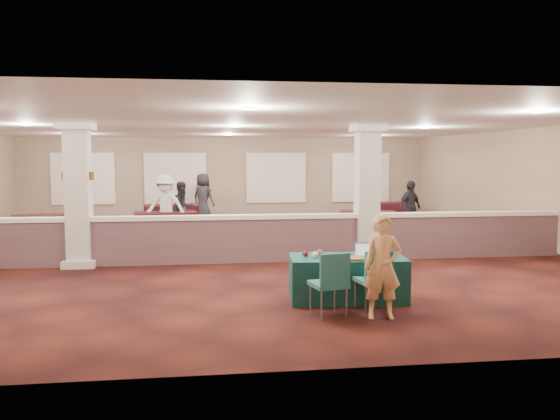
{
  "coord_description": "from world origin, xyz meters",
  "views": [
    {
      "loc": [
        -0.63,
        -13.87,
        2.38
      ],
      "look_at": [
        0.88,
        -2.0,
        1.25
      ],
      "focal_mm": 35.0,
      "sensor_mm": 36.0,
      "label": 1
    }
  ],
  "objects": [
    {
      "name": "ground",
      "position": [
        0.0,
        0.0,
        0.0
      ],
      "size": [
        16.0,
        16.0,
        0.0
      ],
      "primitive_type": "plane",
      "color": "#4A1912",
      "rests_on": "ground"
    },
    {
      "name": "wall_back",
      "position": [
        0.0,
        8.0,
        1.6
      ],
      "size": [
        16.0,
        0.04,
        3.2
      ],
      "primitive_type": "cube",
      "color": "#807258",
      "rests_on": "ground"
    },
    {
      "name": "wall_front",
      "position": [
        0.0,
        -8.0,
        1.6
      ],
      "size": [
        16.0,
        0.04,
        3.2
      ],
      "primitive_type": "cube",
      "color": "#807258",
      "rests_on": "ground"
    },
    {
      "name": "wall_right",
      "position": [
        8.0,
        0.0,
        1.6
      ],
      "size": [
        0.04,
        16.0,
        3.2
      ],
      "primitive_type": "cube",
      "color": "#807258",
      "rests_on": "ground"
    },
    {
      "name": "ceiling",
      "position": [
        0.0,
        0.0,
        3.2
      ],
      "size": [
        16.0,
        16.0,
        0.02
      ],
      "primitive_type": "cube",
      "color": "silver",
      "rests_on": "wall_back"
    },
    {
      "name": "partition_wall",
      "position": [
        0.0,
        -1.5,
        0.57
      ],
      "size": [
        15.6,
        0.28,
        1.1
      ],
      "color": "brown",
      "rests_on": "ground"
    },
    {
      "name": "column_left",
      "position": [
        -3.5,
        -1.5,
        1.64
      ],
      "size": [
        0.72,
        0.72,
        3.2
      ],
      "color": "beige",
      "rests_on": "ground"
    },
    {
      "name": "column_right",
      "position": [
        3.0,
        -1.5,
        1.64
      ],
      "size": [
        0.72,
        0.72,
        3.2
      ],
      "color": "beige",
      "rests_on": "ground"
    },
    {
      "name": "sconce_left",
      "position": [
        -3.78,
        -1.5,
        2.0
      ],
      "size": [
        0.12,
        0.12,
        0.18
      ],
      "color": "brown",
      "rests_on": "column_left"
    },
    {
      "name": "sconce_right",
      "position": [
        -3.22,
        -1.5,
        2.0
      ],
      "size": [
        0.12,
        0.12,
        0.18
      ],
      "color": "brown",
      "rests_on": "column_left"
    },
    {
      "name": "near_table",
      "position": [
        1.64,
        -5.04,
        0.37
      ],
      "size": [
        1.99,
        1.12,
        0.74
      ],
      "primitive_type": "cube",
      "rotation": [
        0.0,
        0.0,
        -0.09
      ],
      "color": "#0F3A38",
      "rests_on": "ground"
    },
    {
      "name": "conf_chair_main",
      "position": [
        1.89,
        -5.78,
        0.57
      ],
      "size": [
        0.56,
        0.56,
        0.97
      ],
      "rotation": [
        0.0,
        0.0,
        0.16
      ],
      "color": "#1F595B",
      "rests_on": "ground"
    },
    {
      "name": "conf_chair_side",
      "position": [
        1.14,
        -6.02,
        0.59
      ],
      "size": [
        0.59,
        0.6,
        0.99
      ],
      "rotation": [
        0.0,
        0.0,
        0.22
      ],
      "color": "#1F595B",
      "rests_on": "ground"
    },
    {
      "name": "woman",
      "position": [
        1.89,
        -6.15,
        0.78
      ],
      "size": [
        0.59,
        0.43,
        1.56
      ],
      "primitive_type": "imported",
      "rotation": [
        0.0,
        0.0,
        -0.1
      ],
      "color": "#FBB56D",
      "rests_on": "ground"
    },
    {
      "name": "far_table_front_left",
      "position": [
        -4.11,
        1.82,
        0.34
      ],
      "size": [
        1.8,
        1.19,
        0.67
      ],
      "primitive_type": "cube",
      "rotation": [
        0.0,
        0.0,
        0.24
      ],
      "color": "black",
      "rests_on": "ground"
    },
    {
      "name": "far_table_front_center",
      "position": [
        -2.0,
        3.0,
        0.38
      ],
      "size": [
        1.98,
        1.23,
        0.75
      ],
      "primitive_type": "cube",
      "rotation": [
        0.0,
        0.0,
        0.17
      ],
      "color": "black",
      "rests_on": "ground"
    },
    {
      "name": "far_table_front_right",
      "position": [
        4.36,
        3.0,
        0.35
      ],
      "size": [
        1.91,
        1.38,
        0.7
      ],
      "primitive_type": "cube",
      "rotation": [
        0.0,
        0.0,
        -0.34
      ],
      "color": "black",
      "rests_on": "ground"
    },
    {
      "name": "far_table_back_left",
      "position": [
        -5.68,
        3.2,
        0.35
      ],
      "size": [
        1.87,
        1.25,
        0.69
      ],
      "primitive_type": "cube",
      "rotation": [
        0.0,
        0.0,
        0.25
      ],
      "color": "black",
      "rests_on": "ground"
    },
    {
      "name": "far_table_back_center",
      "position": [
        -2.0,
        5.54,
        0.38
      ],
      "size": [
        1.93,
        1.07,
        0.76
      ],
      "primitive_type": "cube",
      "rotation": [
        0.0,
        0.0,
        0.08
      ],
      "color": "black",
      "rests_on": "ground"
    },
    {
      "name": "far_table_back_right",
      "position": [
        6.23,
        6.5,
        0.34
      ],
      "size": [
        1.75,
        1.03,
        0.67
      ],
      "primitive_type": "cube",
      "rotation": [
        0.0,
        0.0,
        0.13
      ],
      "color": "black",
      "rests_on": "ground"
    },
    {
      "name": "attendee_a",
      "position": [
        -1.5,
        3.47,
        0.83
      ],
      "size": [
        0.91,
        0.8,
        1.65
      ],
      "primitive_type": "imported",
      "rotation": [
        0.0,
        0.0,
        0.58
      ],
      "color": "black",
      "rests_on": "ground"
    },
    {
      "name": "attendee_b",
      "position": [
        -2.0,
        3.0,
        0.94
      ],
      "size": [
        1.3,
        0.81,
        1.89
      ],
      "primitive_type": "imported",
      "rotation": [
        0.0,
        0.0,
        -0.22
      ],
      "color": "beige",
      "rests_on": "ground"
    },
    {
      "name": "attendee_c",
      "position": [
        5.56,
        2.47,
        0.85
      ],
      "size": [
        1.09,
        0.92,
        1.69
      ],
      "primitive_type": "imported",
      "rotation": [
        0.0,
        0.0,
        0.55
      ],
      "color": "black",
      "rests_on": "ground"
    },
    {
      "name": "attendee_d",
      "position": [
        -0.92,
        7.0,
        0.91
      ],
      "size": [
        1.01,
        0.92,
        1.82
      ],
      "primitive_type": "imported",
      "rotation": [
        0.0,
        0.0,
        2.51
      ],
      "color": "black",
      "rests_on": "ground"
    },
    {
      "name": "laptop_base",
      "position": [
        1.94,
        -5.11,
        0.74
      ],
      "size": [
        0.35,
        0.26,
        0.02
      ],
      "primitive_type": "cube",
      "rotation": [
        0.0,
        0.0,
        -0.09
      ],
      "color": "silver",
      "rests_on": "near_table"
    },
    {
      "name": "laptop_screen",
      "position": [
        1.95,
        -5.0,
        0.86
      ],
      "size": [
        0.33,
        0.04,
        0.22
      ],
      "primitive_type": "cube",
      "rotation": [
        0.0,
        0.0,
        -0.09
      ],
      "color": "silver",
      "rests_on": "near_table"
    },
    {
      "name": "screen_glow",
      "position": [
        1.95,
        -5.01,
        0.85
      ],
      "size": [
        0.3,
        0.03,
        0.19
      ],
      "primitive_type": "cube",
      "rotation": [
        0.0,
        0.0,
        -0.09
      ],
      "color": "silver",
      "rests_on": "near_table"
    },
    {
      "name": "knitting",
      "position": [
        1.67,
        -5.29,
        0.75
      ],
      "size": [
        0.43,
        0.34,
        0.03
      ],
      "primitive_type": "cube",
      "rotation": [
        0.0,
        0.0,
        -0.09
      ],
      "color": "#B66E1D",
      "rests_on": "near_table"
    },
    {
      "name": "yarn_cream",
      "position": [
        1.08,
        -5.09,
        0.79
      ],
      "size": [
        0.11,
        0.11,
        0.11
      ],
      "primitive_type": "sphere",
      "color": "beige",
      "rests_on": "near_table"
    },
    {
      "name": "yarn_red",
      "position": [
        0.94,
        -4.93,
        0.79
      ],
      "size": [
        0.1,
        0.1,
        0.1
      ],
      "primitive_type": "sphere",
      "color": "maroon",
      "rests_on": "near_table"
    },
    {
      "name": "yarn_grey",
      "position": [
        1.2,
        -4.88,
        0.79
      ],
      "size": [
        0.1,
        0.1,
        0.1
      ],
      "primitive_type": "sphere",
      "color": "#545459",
      "rests_on": "near_table"
    },
    {
      "name": "scissors",
      "position": [
        2.27,
        -5.38,
        0.74
      ],
      "size": [
        0.12,
        0.04,
        0.01
      ],
      "primitive_type": "cube",
      "rotation": [
        0.0,
        0.0,
        -0.09
      ],
      "color": "#AE121B",
      "rests_on": "near_table"
    }
  ]
}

